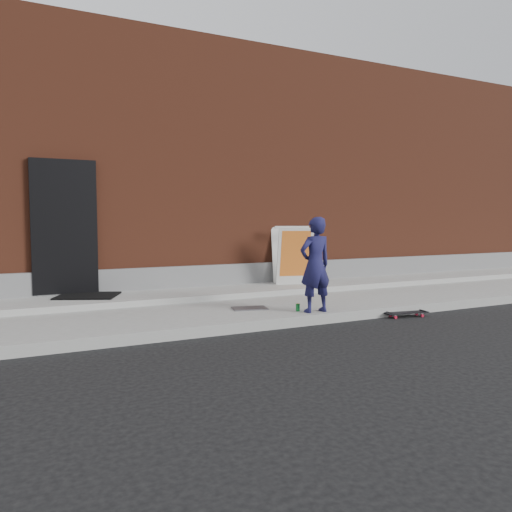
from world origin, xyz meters
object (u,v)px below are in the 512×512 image
pizza_sign (292,255)px  soda_can (298,307)px  child (315,265)px  skateboard (406,313)px

pizza_sign → soda_can: bearing=-118.2°
child → skateboard: (1.49, -0.32, -0.79)m
pizza_sign → soda_can: 2.53m
skateboard → pizza_sign: pizza_sign is taller
child → soda_can: 0.70m
soda_can → child: bearing=-41.7°
skateboard → pizza_sign: size_ratio=0.62×
skateboard → soda_can: soda_can is taller
child → skateboard: 1.71m
pizza_sign → soda_can: (-1.16, -2.16, -0.62)m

